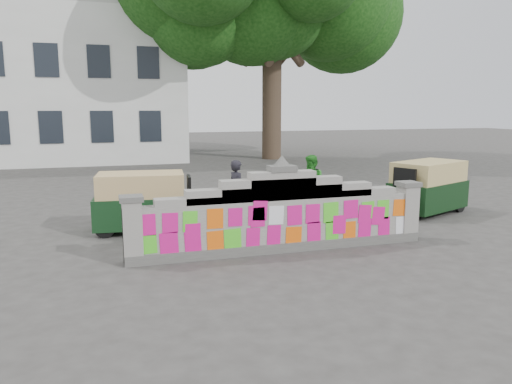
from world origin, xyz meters
TOP-DOWN VIEW (x-y plane):
  - ground at (0.00, 0.00)m, footprint 100.00×100.00m
  - parapet_wall at (-0.00, -0.01)m, footprint 6.48×0.44m
  - building at (-7.00, 21.98)m, footprint 16.00×10.00m
  - cyclist_bike at (-0.42, 1.97)m, footprint 1.76×1.00m
  - cyclist_rider at (-0.42, 1.97)m, footprint 0.48×0.61m
  - pedestrian at (2.14, 3.31)m, footprint 1.00×1.02m
  - rickshaw_left at (-2.58, 2.58)m, footprint 2.62×1.43m
  - rickshaw_right at (5.19, 2.28)m, footprint 2.74×2.03m

SIDE VIEW (x-z plane):
  - ground at x=0.00m, z-range 0.00..0.00m
  - cyclist_bike at x=-0.42m, z-range 0.00..0.87m
  - rickshaw_left at x=-2.58m, z-range 0.03..1.45m
  - cyclist_rider at x=-0.42m, z-range 0.00..1.48m
  - parapet_wall at x=0.00m, z-range -0.26..1.75m
  - rickshaw_right at x=5.19m, z-range 0.03..1.50m
  - pedestrian at x=2.14m, z-range 0.00..1.65m
  - building at x=-7.00m, z-range -0.44..8.46m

